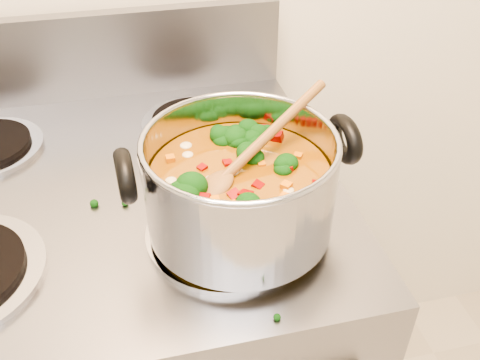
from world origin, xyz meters
name	(u,v)px	position (x,y,z in m)	size (l,w,h in m)	color
stockpot	(240,186)	(0.26, 1.01, 1.00)	(0.30, 0.24, 0.15)	#ACACB4
wooden_spoon	(244,158)	(0.26, 1.02, 1.04)	(0.21, 0.15, 0.09)	brown
cooktop_crumbs	(261,238)	(0.28, 0.99, 0.92)	(0.21, 0.33, 0.01)	black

